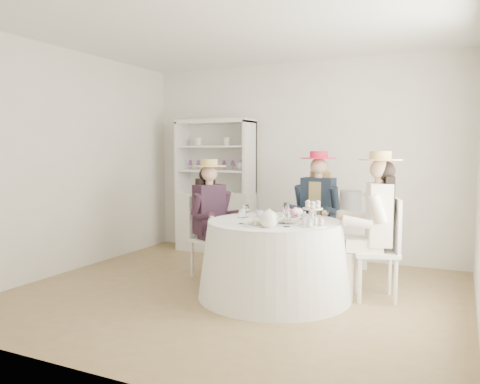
% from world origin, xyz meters
% --- Properties ---
extents(ground, '(4.50, 4.50, 0.00)m').
position_xyz_m(ground, '(0.00, 0.00, 0.00)').
color(ground, olive).
rests_on(ground, ground).
extents(ceiling, '(4.50, 4.50, 0.00)m').
position_xyz_m(ceiling, '(0.00, 0.00, 2.70)').
color(ceiling, white).
rests_on(ceiling, wall_back).
extents(wall_back, '(4.50, 0.00, 4.50)m').
position_xyz_m(wall_back, '(0.00, 2.00, 1.35)').
color(wall_back, silver).
rests_on(wall_back, ground).
extents(wall_front, '(4.50, 0.00, 4.50)m').
position_xyz_m(wall_front, '(0.00, -2.00, 1.35)').
color(wall_front, silver).
rests_on(wall_front, ground).
extents(wall_left, '(0.00, 4.50, 4.50)m').
position_xyz_m(wall_left, '(-2.25, 0.00, 1.35)').
color(wall_left, silver).
rests_on(wall_left, ground).
extents(tea_table, '(1.55, 1.55, 0.77)m').
position_xyz_m(tea_table, '(0.39, 0.09, 0.38)').
color(tea_table, white).
rests_on(tea_table, ground).
extents(hutch, '(1.23, 0.65, 1.93)m').
position_xyz_m(hutch, '(-1.18, 1.77, 0.69)').
color(hutch, silver).
rests_on(hutch, ground).
extents(side_table, '(0.53, 0.53, 0.67)m').
position_xyz_m(side_table, '(0.79, 1.71, 0.34)').
color(side_table, silver).
rests_on(side_table, ground).
extents(hatbox, '(0.32, 0.32, 0.29)m').
position_xyz_m(hatbox, '(0.79, 1.71, 0.82)').
color(hatbox, black).
rests_on(hatbox, side_table).
extents(guest_left, '(0.58, 0.53, 1.38)m').
position_xyz_m(guest_left, '(-0.54, 0.44, 0.78)').
color(guest_left, silver).
rests_on(guest_left, ground).
extents(guest_mid, '(0.54, 0.56, 1.48)m').
position_xyz_m(guest_mid, '(0.55, 1.08, 0.83)').
color(guest_mid, silver).
rests_on(guest_mid, ground).
extents(guest_right, '(0.60, 0.56, 1.47)m').
position_xyz_m(guest_right, '(1.33, 0.43, 0.83)').
color(guest_right, silver).
rests_on(guest_right, ground).
extents(spare_chair, '(0.44, 0.44, 0.91)m').
position_xyz_m(spare_chair, '(-0.63, 1.49, 0.49)').
color(spare_chair, silver).
rests_on(spare_chair, ground).
extents(teacup_a, '(0.09, 0.09, 0.07)m').
position_xyz_m(teacup_a, '(0.16, 0.23, 0.81)').
color(teacup_a, white).
rests_on(teacup_a, tea_table).
extents(teacup_b, '(0.08, 0.08, 0.06)m').
position_xyz_m(teacup_b, '(0.39, 0.39, 0.81)').
color(teacup_b, white).
rests_on(teacup_b, tea_table).
extents(teacup_c, '(0.12, 0.12, 0.07)m').
position_xyz_m(teacup_c, '(0.61, 0.30, 0.81)').
color(teacup_c, white).
rests_on(teacup_c, tea_table).
extents(flower_bowl, '(0.29, 0.29, 0.06)m').
position_xyz_m(flower_bowl, '(0.57, -0.01, 0.80)').
color(flower_bowl, white).
rests_on(flower_bowl, tea_table).
extents(flower_arrangement, '(0.18, 0.17, 0.06)m').
position_xyz_m(flower_arrangement, '(0.59, 0.09, 0.86)').
color(flower_arrangement, pink).
rests_on(flower_arrangement, tea_table).
extents(table_teapot, '(0.24, 0.17, 0.18)m').
position_xyz_m(table_teapot, '(0.50, -0.33, 0.85)').
color(table_teapot, white).
rests_on(table_teapot, tea_table).
extents(sandwich_plate, '(0.24, 0.24, 0.05)m').
position_xyz_m(sandwich_plate, '(0.35, -0.28, 0.79)').
color(sandwich_plate, white).
rests_on(sandwich_plate, tea_table).
extents(cupcake_stand, '(0.25, 0.25, 0.24)m').
position_xyz_m(cupcake_stand, '(0.84, -0.09, 0.86)').
color(cupcake_stand, white).
rests_on(cupcake_stand, tea_table).
extents(stemware_set, '(0.81, 0.78, 0.15)m').
position_xyz_m(stemware_set, '(0.39, 0.09, 0.85)').
color(stemware_set, white).
rests_on(stemware_set, tea_table).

